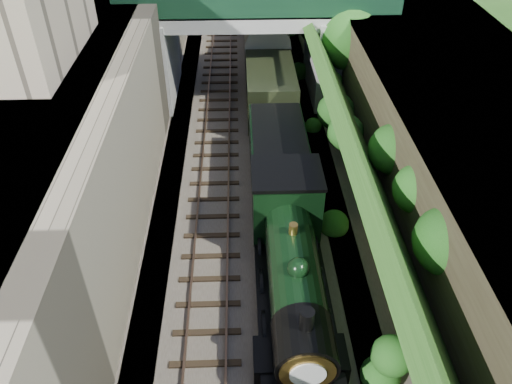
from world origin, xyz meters
TOP-DOWN VIEW (x-y plane):
  - trackbed at (0.00, 20.00)m, footprint 10.00×90.00m
  - retaining_wall at (-5.50, 20.00)m, footprint 1.00×90.00m
  - street_plateau_left at (-9.00, 20.00)m, footprint 6.00×90.00m
  - street_plateau_right at (9.50, 20.00)m, footprint 8.00×90.00m
  - embankment_slope at (4.98, 18.66)m, footprint 4.39×90.00m
  - track_left at (-2.00, 20.00)m, footprint 2.50×90.00m
  - track_right at (1.20, 20.00)m, footprint 2.50×90.00m
  - road_bridge at (0.94, 24.00)m, footprint 16.00×6.40m
  - building_near at (-9.50, 14.00)m, footprint 4.00×8.00m
  - tree at (5.91, 21.51)m, footprint 3.60×3.80m
  - locomotive at (1.20, 6.36)m, footprint 3.10×10.23m
  - tender at (1.20, 13.72)m, footprint 2.70×6.00m
  - coach_front at (1.20, 26.32)m, footprint 2.90×18.00m

SIDE VIEW (x-z plane):
  - trackbed at x=0.00m, z-range 0.00..0.20m
  - track_left at x=-2.00m, z-range 0.15..0.35m
  - track_right at x=1.20m, z-range 0.15..0.35m
  - tender at x=1.20m, z-range 0.09..3.14m
  - locomotive at x=1.20m, z-range -0.02..3.81m
  - coach_front at x=1.20m, z-range 0.20..3.90m
  - embankment_slope at x=4.98m, z-range -0.44..5.92m
  - street_plateau_right at x=9.50m, z-range 0.00..6.25m
  - retaining_wall at x=-5.50m, z-range 0.00..7.00m
  - street_plateau_left at x=-9.00m, z-range 0.00..7.00m
  - road_bridge at x=0.94m, z-range 0.45..7.70m
  - tree at x=5.91m, z-range 1.35..7.95m
  - building_near at x=-9.50m, z-range 7.00..11.00m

